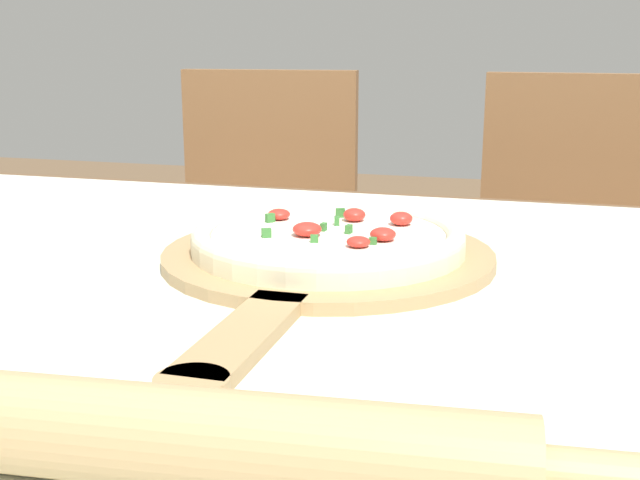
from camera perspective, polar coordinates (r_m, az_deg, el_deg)
The scene contains 7 objects.
dining_table at distance 0.79m, azimuth -3.86°, elevation -9.90°, with size 1.39×0.98×0.74m.
towel_cloth at distance 0.76m, azimuth -3.98°, elevation -3.05°, with size 1.31×0.90×0.00m.
pizza_peel at distance 0.80m, azimuth 0.15°, elevation -1.54°, with size 0.34×0.52×0.01m.
pizza at distance 0.81m, azimuth 0.60°, elevation 0.15°, with size 0.28×0.28×0.03m.
rolling_pin at distance 0.42m, azimuth -10.56°, elevation -13.60°, with size 0.45×0.08×0.05m.
chair_left at distance 1.71m, azimuth -4.24°, elevation -0.89°, with size 0.43×0.43×0.90m.
chair_right at distance 1.61m, azimuth 17.51°, elevation -2.46°, with size 0.41×0.41×0.90m.
Camera 1 is at (0.25, -0.68, 0.96)m, focal length 45.00 mm.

